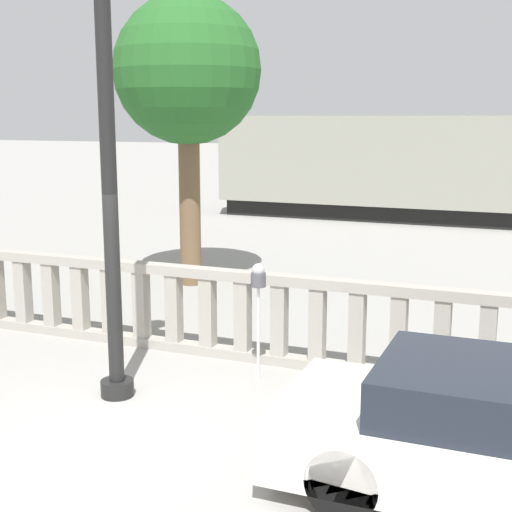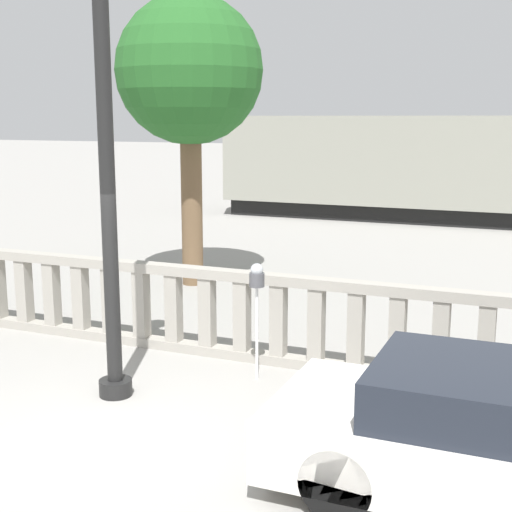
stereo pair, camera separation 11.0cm
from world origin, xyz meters
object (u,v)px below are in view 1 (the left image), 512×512
object	(u,v)px
parking_meter	(258,284)
train_near	(508,168)
lamppost	(108,145)
parked_car	(508,438)
tree_left	(188,73)

from	to	relation	value
parking_meter	train_near	size ratio (longest dim) A/B	0.08
parking_meter	train_near	world-z (taller)	train_near
parking_meter	lamppost	bearing A→B (deg)	-139.99
parking_meter	parked_car	xyz separation A→B (m)	(3.17, -1.95, -0.69)
parking_meter	train_near	bearing A→B (deg)	81.92
parking_meter	train_near	distance (m)	15.71
train_near	tree_left	size ratio (longest dim) A/B	3.22
train_near	tree_left	distance (m)	12.55
train_near	tree_left	world-z (taller)	tree_left
parking_meter	parked_car	bearing A→B (deg)	-31.70
parked_car	train_near	distance (m)	17.57
parking_meter	parked_car	distance (m)	3.78
train_near	parked_car	bearing A→B (deg)	-86.86
train_near	parking_meter	bearing A→B (deg)	-98.08
lamppost	train_near	world-z (taller)	lamppost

